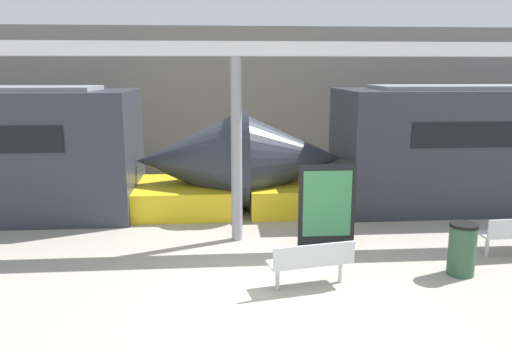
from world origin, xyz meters
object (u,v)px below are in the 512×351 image
Objects in this scene: poster_board at (327,207)px; support_column_near at (237,151)px; trash_bin at (462,249)px; bench_near at (312,260)px.

support_column_near is at bearing 156.77° from poster_board.
poster_board is (-2.15, 1.42, 0.42)m from trash_bin.
poster_board is at bearing -23.23° from support_column_near.
support_column_near is at bearing 103.26° from bench_near.
poster_board reaches higher than bench_near.
support_column_near reaches higher than trash_bin.
support_column_near is (-1.78, 0.76, 1.04)m from poster_board.
poster_board reaches higher than trash_bin.
trash_bin reaches higher than bench_near.
poster_board is 2.20m from support_column_near.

